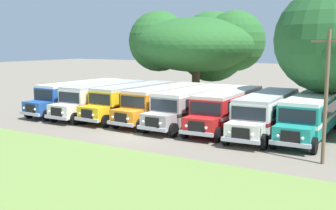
# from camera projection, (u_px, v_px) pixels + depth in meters

# --- Properties ---
(ground_plane) EXTENTS (220.00, 220.00, 0.00)m
(ground_plane) POSITION_uv_depth(u_px,v_px,m) (137.00, 135.00, 29.46)
(ground_plane) COLOR slate
(foreground_grass_strip) EXTENTS (80.00, 10.93, 0.01)m
(foreground_grass_strip) POSITION_uv_depth(u_px,v_px,m) (36.00, 166.00, 21.86)
(foreground_grass_strip) COLOR olive
(foreground_grass_strip) RESTS_ON ground_plane
(parked_bus_slot_0) EXTENTS (3.07, 10.89, 2.82)m
(parked_bus_slot_0) POSITION_uv_depth(u_px,v_px,m) (80.00, 95.00, 39.13)
(parked_bus_slot_0) COLOR #23519E
(parked_bus_slot_0) RESTS_ON ground_plane
(parked_bus_slot_1) EXTENTS (2.74, 10.85, 2.82)m
(parked_bus_slot_1) POSITION_uv_depth(u_px,v_px,m) (104.00, 97.00, 37.53)
(parked_bus_slot_1) COLOR silver
(parked_bus_slot_1) RESTS_ON ground_plane
(parked_bus_slot_2) EXTENTS (2.96, 10.88, 2.82)m
(parked_bus_slot_2) POSITION_uv_depth(u_px,v_px,m) (133.00, 99.00, 36.47)
(parked_bus_slot_2) COLOR yellow
(parked_bus_slot_2) RESTS_ON ground_plane
(parked_bus_slot_3) EXTENTS (2.99, 10.88, 2.82)m
(parked_bus_slot_3) POSITION_uv_depth(u_px,v_px,m) (165.00, 102.00, 34.83)
(parked_bus_slot_3) COLOR orange
(parked_bus_slot_3) RESTS_ON ground_plane
(parked_bus_slot_4) EXTENTS (2.98, 10.88, 2.82)m
(parked_bus_slot_4) POSITION_uv_depth(u_px,v_px,m) (194.00, 105.00, 33.09)
(parked_bus_slot_4) COLOR #9E9993
(parked_bus_slot_4) RESTS_ON ground_plane
(parked_bus_slot_5) EXTENTS (3.13, 10.90, 2.82)m
(parked_bus_slot_5) POSITION_uv_depth(u_px,v_px,m) (228.00, 107.00, 31.84)
(parked_bus_slot_5) COLOR red
(parked_bus_slot_5) RESTS_ON ground_plane
(parked_bus_slot_6) EXTENTS (3.20, 10.91, 2.82)m
(parked_bus_slot_6) POSITION_uv_depth(u_px,v_px,m) (267.00, 111.00, 29.84)
(parked_bus_slot_6) COLOR silver
(parked_bus_slot_6) RESTS_ON ground_plane
(parked_bus_slot_7) EXTENTS (2.91, 10.87, 2.82)m
(parked_bus_slot_7) POSITION_uv_depth(u_px,v_px,m) (311.00, 114.00, 28.84)
(parked_bus_slot_7) COLOR teal
(parked_bus_slot_7) RESTS_ON ground_plane
(broad_shade_tree) EXTENTS (14.43, 14.72, 10.14)m
(broad_shade_tree) POSITION_uv_depth(u_px,v_px,m) (200.00, 44.00, 46.27)
(broad_shade_tree) COLOR brown
(broad_shade_tree) RESTS_ON ground_plane
(utility_pole) EXTENTS (1.80, 0.20, 7.09)m
(utility_pole) POSITION_uv_depth(u_px,v_px,m) (326.00, 93.00, 21.79)
(utility_pole) COLOR brown
(utility_pole) RESTS_ON ground_plane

